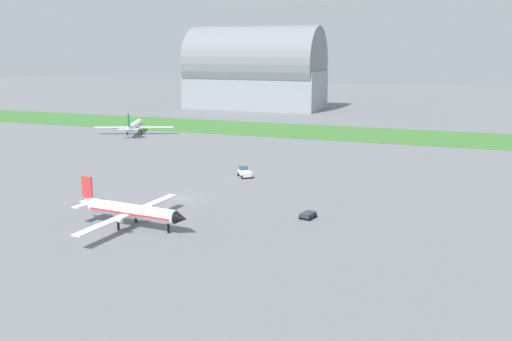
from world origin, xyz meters
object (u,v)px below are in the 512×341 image
Objects in this scene: airplane_foreground_turboprop at (130,211)px; baggage_cart_near_gate at (308,215)px; airplane_taxiing_turboprop at (134,126)px; pushback_tug_midfield at (245,172)px.

airplane_foreground_turboprop is 7.87× the size of baggage_cart_near_gate.
airplane_taxiing_turboprop reaches higher than pushback_tug_midfield.
airplane_taxiing_turboprop is at bearing 12.75° from pushback_tug_midfield.
airplane_foreground_turboprop is 25.10m from baggage_cart_near_gate.
airplane_taxiing_turboprop is (-44.52, 72.60, 0.10)m from airplane_foreground_turboprop.
pushback_tug_midfield reaches higher than baggage_cart_near_gate.
baggage_cart_near_gate is 0.69× the size of pushback_tug_midfield.
pushback_tug_midfield is (48.32, -38.89, -1.52)m from airplane_taxiing_turboprop.
pushback_tug_midfield is (3.80, 33.71, -1.42)m from airplane_foreground_turboprop.
baggage_cart_near_gate is (21.95, 12.06, -1.77)m from airplane_foreground_turboprop.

